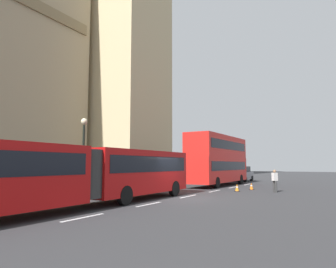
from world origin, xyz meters
TOP-DOWN VIEW (x-y plane):
  - ground_plane at (0.00, 0.00)m, footprint 160.00×160.00m
  - lane_centre_marking at (-0.97, 0.00)m, footprint 34.40×0.16m
  - articulated_bus at (-6.33, 1.99)m, footprint 17.63×2.54m
  - double_decker_bus at (12.09, 2.00)m, footprint 10.94×2.54m
  - sedan_lead at (20.84, 2.28)m, footprint 4.40×1.86m
  - traffic_cone_west at (6.61, -1.59)m, footprint 0.36×0.36m
  - traffic_cone_middle at (8.69, -2.15)m, footprint 0.36×0.36m
  - street_lamp at (-1.72, 6.50)m, footprint 0.44×0.44m
  - pedestrian_near_cones at (7.23, -4.32)m, footprint 0.47×0.43m

SIDE VIEW (x-z plane):
  - ground_plane at x=0.00m, z-range 0.00..0.00m
  - lane_centre_marking at x=-0.97m, z-range 0.00..0.01m
  - traffic_cone_west at x=6.61m, z-range -0.01..0.57m
  - traffic_cone_middle at x=8.69m, z-range -0.01..0.57m
  - pedestrian_near_cones at x=7.23m, z-range 0.07..1.76m
  - sedan_lead at x=20.84m, z-range -0.01..1.84m
  - articulated_bus at x=-6.33m, z-range 0.30..3.20m
  - double_decker_bus at x=12.09m, z-range 0.26..5.16m
  - street_lamp at x=-1.72m, z-range 0.42..5.69m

